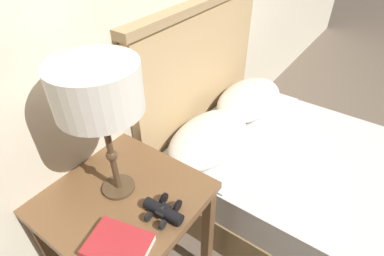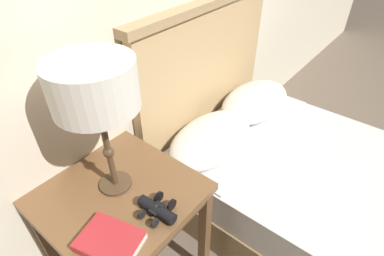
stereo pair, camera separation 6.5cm
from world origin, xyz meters
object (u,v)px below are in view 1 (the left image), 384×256
Objects in this scene: bed at (306,179)px; table_lamp at (97,91)px; nightstand at (125,210)px; binoculars_pair at (163,211)px; book_on_nightstand at (118,246)px.

table_lamp reaches higher than bed.
nightstand is 4.20× the size of binoculars_pair.
bed is at bearing -31.98° from table_lamp.
book_on_nightstand reaches higher than nightstand.
bed reaches higher than binoculars_pair.
table_lamp is at bearing 59.83° from nightstand.
bed is 1.22m from book_on_nightstand.
binoculars_pair is at bearing -88.72° from table_lamp.
table_lamp is 0.51m from book_on_nightstand.
nightstand is 1.10m from bed.
table_lamp is 3.41× the size of binoculars_pair.
nightstand is 0.55m from table_lamp.
book_on_nightstand is (-0.17, -0.16, 0.11)m from nightstand.
nightstand is 0.25m from book_on_nightstand.
table_lamp is (0.02, 0.04, 0.54)m from nightstand.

